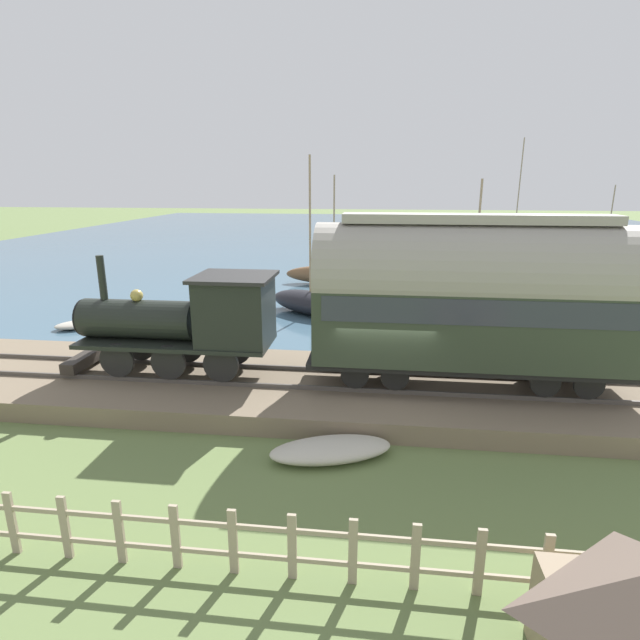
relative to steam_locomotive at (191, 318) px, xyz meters
The scene contains 15 objects.
ground_plane 6.02m from the steam_locomotive, 93.30° to the right, with size 200.00×200.00×0.00m, color #607542.
harbor_water 43.24m from the steam_locomotive, ahead, with size 80.00×80.00×0.01m.
rail_embankment 5.91m from the steam_locomotive, 90.00° to the right, with size 5.05×56.00×0.66m.
steam_locomotive is the anchor object (origin of this frame).
passenger_coach 7.85m from the steam_locomotive, 90.00° to the right, with size 2.57×8.61×4.63m.
sailboat_teal 39.58m from the steam_locomotive, 37.87° to the right, with size 1.97×3.71×5.78m.
sailboat_brown 16.91m from the steam_locomotive, ahead, with size 1.08×5.89×6.44m.
sailboat_black 9.79m from the steam_locomotive, 13.04° to the right, with size 3.95×4.76×7.21m.
sailboat_green 13.59m from the steam_locomotive, 45.43° to the right, with size 3.05×3.63×6.19m.
sailboat_gray 37.75m from the steam_locomotive, 27.35° to the right, with size 4.35×6.09×9.65m.
rowboat_mid_harbor 6.15m from the steam_locomotive, 26.22° to the left, with size 1.74×2.22×0.43m.
rowboat_far_out 9.51m from the steam_locomotive, 21.32° to the left, with size 1.92×2.17×0.45m.
rowboat_off_pier 9.62m from the steam_locomotive, 51.61° to the left, with size 1.91×2.19×0.31m.
beached_dinghy 5.85m from the steam_locomotive, 126.74° to the right, with size 1.88×3.00×0.44m.
picket_fence 9.00m from the steam_locomotive, 141.07° to the right, with size 0.06×20.14×1.17m.
Camera 1 is at (-13.02, 0.22, 6.11)m, focal length 28.00 mm.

